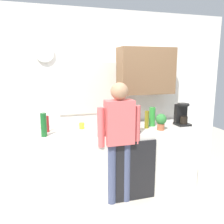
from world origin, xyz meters
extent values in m
plane|color=beige|center=(0.00, 0.00, 0.00)|extent=(8.00, 8.00, 0.00)
cube|color=beige|center=(0.00, 0.30, 0.46)|extent=(2.43, 0.64, 0.92)
cube|color=black|center=(0.23, -0.03, 0.42)|extent=(0.56, 0.02, 0.83)
cube|color=white|center=(0.00, 0.73, 1.30)|extent=(4.03, 0.10, 2.60)
cube|color=beige|center=(-0.26, 0.67, 1.47)|extent=(0.86, 0.02, 0.76)
cube|color=#8CA5C6|center=(-0.26, 0.67, 1.47)|extent=(0.80, 0.02, 0.70)
cube|color=brown|center=(0.59, 0.52, 1.72)|extent=(0.84, 0.32, 0.68)
cylinder|color=silver|center=(-0.86, 0.66, 1.97)|extent=(0.26, 0.03, 0.26)
cube|color=black|center=(1.07, 0.23, 0.94)|extent=(0.20, 0.20, 0.03)
cube|color=black|center=(1.07, 0.29, 1.09)|extent=(0.18, 0.08, 0.28)
cylinder|color=black|center=(1.07, 0.20, 1.01)|extent=(0.11, 0.11, 0.11)
cylinder|color=black|center=(1.07, 0.23, 1.24)|extent=(0.17, 0.17, 0.03)
cylinder|color=#195923|center=(-0.92, 0.23, 1.07)|extent=(0.07, 0.07, 0.30)
cylinder|color=#2D8C33|center=(0.62, 0.32, 1.06)|extent=(0.09, 0.09, 0.28)
cylinder|color=olive|center=(0.49, 0.23, 1.05)|extent=(0.06, 0.06, 0.25)
cylinder|color=black|center=(0.08, 0.17, 1.01)|extent=(0.06, 0.06, 0.18)
cylinder|color=maroon|center=(-0.88, 0.44, 1.03)|extent=(0.06, 0.06, 0.22)
cylinder|color=yellow|center=(-0.40, 0.46, 0.97)|extent=(0.07, 0.07, 0.08)
cylinder|color=white|center=(-0.16, 0.30, 0.96)|extent=(0.22, 0.22, 0.08)
cylinder|color=#9E5638|center=(0.63, 0.08, 0.97)|extent=(0.10, 0.10, 0.09)
sphere|color=#2D7233|center=(0.63, 0.08, 1.08)|extent=(0.15, 0.15, 0.15)
cylinder|color=blue|center=(0.08, 0.40, 1.00)|extent=(0.06, 0.06, 0.15)
cone|color=white|center=(0.08, 0.40, 1.09)|extent=(0.02, 0.02, 0.03)
cylinder|color=#3F4766|center=(-0.10, 0.00, 0.41)|extent=(0.12, 0.12, 0.82)
cylinder|color=#3F4766|center=(0.10, 0.00, 0.41)|extent=(0.12, 0.12, 0.82)
cube|color=#D85959|center=(0.00, 0.00, 1.10)|extent=(0.36, 0.20, 0.56)
sphere|color=#A57A59|center=(0.00, 0.00, 1.49)|extent=(0.22, 0.22, 0.22)
cylinder|color=#D85959|center=(-0.24, 0.00, 1.05)|extent=(0.09, 0.09, 0.50)
cylinder|color=#D85959|center=(0.24, 0.00, 1.05)|extent=(0.09, 0.09, 0.50)
camera|label=1|loc=(-0.91, -2.71, 1.79)|focal=37.30mm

